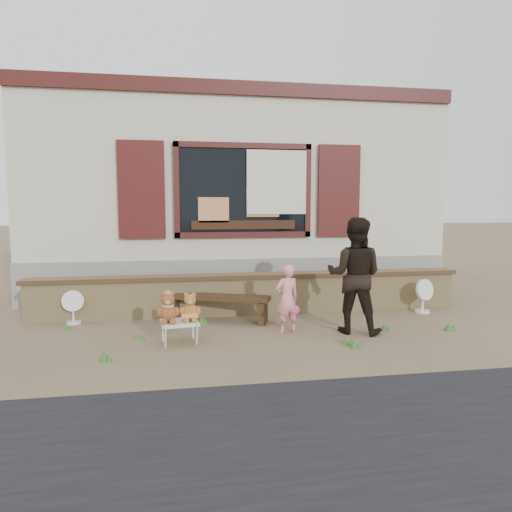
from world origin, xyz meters
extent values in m
plane|color=brown|center=(0.00, 0.00, 0.00)|extent=(80.00, 80.00, 0.00)
cube|color=#ACA28B|center=(0.00, 4.50, 2.40)|extent=(8.00, 5.00, 3.20)
cube|color=gray|center=(0.00, 4.50, 0.40)|extent=(8.04, 5.04, 0.80)
cube|color=black|center=(0.00, 1.97, 2.05)|extent=(2.30, 0.04, 1.50)
cube|color=#3E1412|center=(0.00, 1.95, 2.85)|extent=(2.50, 0.08, 0.10)
cube|color=#3E1412|center=(0.00, 1.95, 1.25)|extent=(2.50, 0.08, 0.10)
cube|color=#3E1412|center=(-1.20, 1.95, 2.05)|extent=(0.10, 0.08, 1.70)
cube|color=#3E1412|center=(1.20, 1.95, 2.05)|extent=(0.10, 0.08, 1.70)
cube|color=#3B1310|center=(-1.80, 1.94, 2.05)|extent=(0.80, 0.07, 1.70)
cube|color=#3B1310|center=(1.80, 1.94, 2.05)|extent=(0.80, 0.07, 1.70)
cube|color=beige|center=(0.60, 1.90, 2.20)|extent=(1.10, 0.02, 1.15)
cube|color=#3E1412|center=(0.00, 1.98, 3.85)|extent=(8.00, 0.12, 0.25)
cube|color=black|center=(0.00, 1.94, 1.43)|extent=(1.90, 0.06, 0.16)
cube|color=tan|center=(-0.55, 1.94, 1.70)|extent=(0.55, 0.06, 0.45)
cube|color=#E08447|center=(0.35, 1.94, 1.85)|extent=(0.60, 0.06, 0.55)
cube|color=tan|center=(0.00, 1.00, 0.30)|extent=(7.00, 0.30, 0.60)
cube|color=brown|center=(0.00, 1.00, 0.63)|extent=(7.10, 0.36, 0.07)
cube|color=black|center=(-0.59, 0.57, 0.38)|extent=(1.61, 0.89, 0.06)
cube|color=black|center=(-1.24, 0.82, 0.17)|extent=(0.20, 0.31, 0.34)
cube|color=black|center=(0.06, 0.32, 0.17)|extent=(0.20, 0.31, 0.34)
cube|color=silver|center=(-1.18, -0.46, 0.27)|extent=(0.52, 0.47, 0.04)
cylinder|color=silver|center=(-1.36, -0.67, 0.13)|extent=(0.02, 0.02, 0.25)
cylinder|color=silver|center=(-0.96, -0.62, 0.13)|extent=(0.02, 0.02, 0.25)
cylinder|color=silver|center=(-1.40, -0.31, 0.13)|extent=(0.02, 0.02, 0.25)
cylinder|color=silver|center=(-1.01, -0.26, 0.13)|extent=(0.02, 0.02, 0.25)
imported|color=pink|center=(0.31, -0.18, 0.48)|extent=(0.40, 0.31, 0.96)
imported|color=black|center=(1.23, -0.34, 0.81)|extent=(0.98, 0.91, 1.61)
cylinder|color=silver|center=(-2.76, 0.80, 0.02)|extent=(0.22, 0.22, 0.04)
cylinder|color=silver|center=(-2.76, 0.80, 0.16)|extent=(0.04, 0.04, 0.28)
cylinder|color=silver|center=(-2.76, 0.80, 0.35)|extent=(0.33, 0.17, 0.32)
cylinder|color=white|center=(2.81, 0.59, 0.02)|extent=(0.24, 0.24, 0.04)
cylinder|color=white|center=(2.81, 0.59, 0.17)|extent=(0.04, 0.04, 0.30)
cylinder|color=white|center=(2.81, 0.59, 0.39)|extent=(0.37, 0.22, 0.35)
cone|color=#376327|center=(-0.85, 0.47, 0.06)|extent=(0.14, 0.14, 0.12)
cone|color=#376327|center=(-2.79, 0.42, 0.05)|extent=(0.10, 0.10, 0.09)
cone|color=#376327|center=(0.94, -0.87, 0.05)|extent=(0.17, 0.17, 0.11)
cone|color=#376327|center=(0.97, -1.05, 0.06)|extent=(0.12, 0.12, 0.11)
cone|color=#376327|center=(2.61, -0.50, 0.05)|extent=(0.15, 0.15, 0.11)
cone|color=#376327|center=(-1.72, -0.23, 0.04)|extent=(0.12, 0.12, 0.09)
cone|color=#376327|center=(1.70, -0.34, 0.05)|extent=(0.10, 0.10, 0.10)
cone|color=#376327|center=(-2.03, -1.04, 0.06)|extent=(0.12, 0.12, 0.12)
camera|label=1|loc=(-1.16, -6.30, 1.76)|focal=32.00mm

